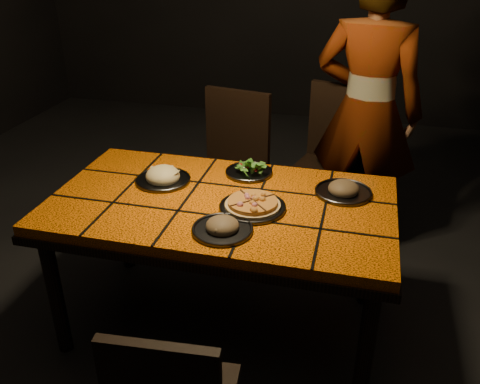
% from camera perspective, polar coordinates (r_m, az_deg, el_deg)
% --- Properties ---
extents(room_shell, '(6.04, 7.04, 3.08)m').
position_cam_1_polar(room_shell, '(2.13, -2.47, 17.17)').
color(room_shell, black).
rests_on(room_shell, ground).
extents(dining_table, '(1.62, 0.92, 0.75)m').
position_cam_1_polar(dining_table, '(2.42, -2.08, -2.52)').
color(dining_table, orange).
rests_on(dining_table, ground).
extents(chair_far_left, '(0.52, 0.52, 0.99)m').
position_cam_1_polar(chair_far_left, '(3.29, -1.08, 3.82)').
color(chair_far_left, black).
rests_on(chair_far_left, ground).
extents(chair_far_right, '(0.56, 0.56, 1.02)m').
position_cam_1_polar(chair_far_right, '(3.35, 10.63, 4.14)').
color(chair_far_right, black).
rests_on(chair_far_right, ground).
extents(diner, '(0.73, 0.55, 1.80)m').
position_cam_1_polar(diner, '(3.19, 14.06, 8.69)').
color(diner, brown).
rests_on(diner, ground).
extents(plate_pizza, '(0.36, 0.36, 0.04)m').
position_cam_1_polar(plate_pizza, '(2.30, 1.42, -1.52)').
color(plate_pizza, '#3B3C41').
rests_on(plate_pizza, dining_table).
extents(plate_pasta, '(0.28, 0.28, 0.09)m').
position_cam_1_polar(plate_pasta, '(2.57, -8.65, 1.66)').
color(plate_pasta, '#3B3C41').
rests_on(plate_pasta, dining_table).
extents(plate_salad, '(0.24, 0.24, 0.07)m').
position_cam_1_polar(plate_salad, '(2.63, 1.01, 2.56)').
color(plate_salad, '#3B3C41').
rests_on(plate_salad, dining_table).
extents(plate_mushroom_a, '(0.26, 0.26, 0.09)m').
position_cam_1_polar(plate_mushroom_a, '(2.13, -1.99, -3.91)').
color(plate_mushroom_a, '#3B3C41').
rests_on(plate_mushroom_a, dining_table).
extents(plate_mushroom_b, '(0.27, 0.27, 0.09)m').
position_cam_1_polar(plate_mushroom_b, '(2.47, 11.56, 0.29)').
color(plate_mushroom_b, '#3B3C41').
rests_on(plate_mushroom_b, dining_table).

